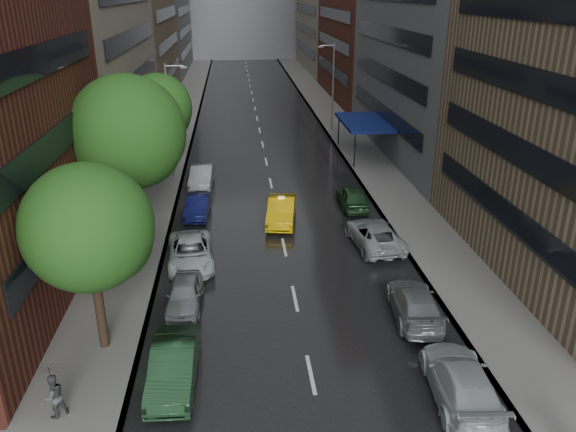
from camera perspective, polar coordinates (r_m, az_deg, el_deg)
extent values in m
cube|color=black|center=(65.97, -3.07, 9.50)|extent=(14.00, 140.00, 0.01)
cube|color=gray|center=(66.20, -10.98, 9.24)|extent=(4.00, 140.00, 0.15)
cube|color=gray|center=(66.93, 4.76, 9.70)|extent=(4.00, 140.00, 0.15)
cube|color=#937A5B|center=(79.36, -15.27, 18.96)|extent=(8.00, 28.00, 22.00)
cube|color=slate|center=(53.39, 14.66, 18.89)|extent=(8.00, 28.00, 24.00)
cylinder|color=#382619|center=(24.94, -18.65, -8.31)|extent=(0.40, 0.40, 4.55)
sphere|color=#1E5116|center=(23.46, -19.66, -1.09)|extent=(5.20, 5.20, 5.20)
cylinder|color=#382619|center=(33.68, -15.25, 1.17)|extent=(0.40, 0.40, 5.62)
sphere|color=#1E5116|center=(32.47, -16.00, 8.13)|extent=(6.42, 6.42, 6.42)
cylinder|color=#382619|center=(46.49, -12.69, 6.51)|extent=(0.40, 0.40, 4.63)
sphere|color=#1E5116|center=(45.71, -13.06, 10.70)|extent=(5.29, 5.29, 5.29)
imported|color=#E8B30C|center=(36.98, -0.68, 0.56)|extent=(2.43, 5.15, 1.63)
imported|color=#1B3B21|center=(23.00, -11.55, -14.71)|extent=(1.82, 4.91, 1.60)
imported|color=gray|center=(27.87, -10.45, -7.79)|extent=(1.75, 4.10, 1.38)
imported|color=silver|center=(31.85, -9.86, -3.66)|extent=(2.86, 5.47, 1.47)
imported|color=#0E1241|center=(38.54, -9.17, 0.99)|extent=(1.71, 4.31, 1.40)
imported|color=gray|center=(44.39, -8.75, 4.00)|extent=(1.90, 4.88, 1.58)
imported|color=#B5BDBF|center=(22.80, 17.18, -15.76)|extent=(2.67, 5.59, 1.57)
imported|color=slate|center=(27.25, 12.72, -8.62)|extent=(2.50, 5.24, 1.47)
imported|color=#9A9FA3|center=(33.96, 8.77, -1.86)|extent=(2.98, 5.63, 1.51)
imported|color=#1C3F1F|center=(39.76, 6.59, 1.94)|extent=(1.91, 4.62, 1.56)
imported|color=#444448|center=(22.48, -22.70, -16.53)|extent=(1.05, 1.04, 1.71)
imported|color=black|center=(22.02, -23.01, -14.90)|extent=(0.96, 0.98, 0.88)
cylinder|color=gray|center=(45.67, -11.95, 9.32)|extent=(0.18, 0.18, 9.00)
cube|color=gray|center=(44.82, -10.55, 14.65)|extent=(0.50, 0.22, 0.16)
cylinder|color=gray|center=(61.03, 4.58, 12.87)|extent=(0.18, 0.18, 9.00)
cube|color=gray|center=(60.27, 3.34, 16.81)|extent=(0.50, 0.22, 0.16)
cube|color=navy|center=(51.93, 7.75, 9.41)|extent=(4.00, 8.00, 0.25)
cylinder|color=black|center=(48.34, 6.79, 6.68)|extent=(0.12, 0.12, 3.00)
cylinder|color=black|center=(55.56, 5.17, 8.77)|extent=(0.12, 0.12, 3.00)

